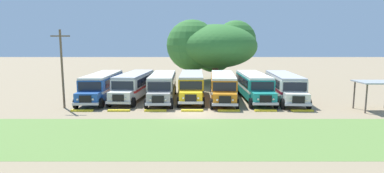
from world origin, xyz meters
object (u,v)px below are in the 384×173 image
parked_bus_slot_0 (102,85)px  parked_bus_slot_3 (191,84)px  parked_bus_slot_5 (253,85)px  utility_pole (62,67)px  parked_bus_slot_1 (134,84)px  parked_bus_slot_2 (163,85)px  broad_shade_tree (213,46)px  parked_bus_slot_4 (223,85)px  waiting_shelter (377,84)px  parked_bus_slot_6 (284,85)px

parked_bus_slot_0 → parked_bus_slot_3: same height
parked_bus_slot_0 → parked_bus_slot_5: (16.74, 0.07, 0.00)m
parked_bus_slot_5 → utility_pole: utility_pole is taller
parked_bus_slot_0 → parked_bus_slot_1: 3.48m
parked_bus_slot_2 → parked_bus_slot_3: size_ratio=1.00×
broad_shade_tree → parked_bus_slot_4: bearing=-89.5°
parked_bus_slot_2 → parked_bus_slot_4: same height
waiting_shelter → utility_pole: bearing=177.6°
utility_pole → waiting_shelter: (29.16, -1.20, -1.51)m
parked_bus_slot_1 → parked_bus_slot_3: bearing=94.7°
parked_bus_slot_4 → parked_bus_slot_1: bearing=-91.3°
parked_bus_slot_1 → utility_pole: utility_pole is taller
waiting_shelter → parked_bus_slot_4: bearing=157.9°
parked_bus_slot_0 → broad_shade_tree: (13.18, 14.03, 4.11)m
parked_bus_slot_0 → parked_bus_slot_1: same height
parked_bus_slot_4 → broad_shade_tree: 14.91m
parked_bus_slot_0 → parked_bus_slot_6: same height
parked_bus_slot_3 → utility_pole: utility_pole is taller
parked_bus_slot_3 → parked_bus_slot_5: bearing=86.3°
parked_bus_slot_1 → parked_bus_slot_5: 13.31m
parked_bus_slot_2 → parked_bus_slot_4: 6.61m
parked_bus_slot_5 → utility_pole: size_ratio=1.46×
parked_bus_slot_3 → waiting_shelter: size_ratio=3.01×
utility_pole → waiting_shelter: 29.22m
parked_bus_slot_6 → broad_shade_tree: (-6.86, 14.34, 4.11)m
parked_bus_slot_4 → parked_bus_slot_6: size_ratio=1.00×
parked_bus_slot_4 → parked_bus_slot_6: bearing=93.6°
parked_bus_slot_5 → parked_bus_slot_6: same height
parked_bus_slot_3 → parked_bus_slot_5: same height
broad_shade_tree → waiting_shelter: 24.28m
parked_bus_slot_0 → broad_shade_tree: size_ratio=0.73×
parked_bus_slot_2 → parked_bus_slot_3: same height
parked_bus_slot_1 → broad_shade_tree: broad_shade_tree is taller
parked_bus_slot_0 → parked_bus_slot_2: same height
parked_bus_slot_5 → broad_shade_tree: broad_shade_tree is taller
parked_bus_slot_5 → waiting_shelter: 11.70m
parked_bus_slot_6 → parked_bus_slot_2: bearing=-86.7°
parked_bus_slot_5 → parked_bus_slot_6: size_ratio=0.99×
parked_bus_slot_0 → parked_bus_slot_5: size_ratio=1.00×
parked_bus_slot_3 → parked_bus_slot_4: bearing=76.1°
parked_bus_slot_1 → waiting_shelter: parked_bus_slot_1 is taller
parked_bus_slot_2 → broad_shade_tree: 16.10m
parked_bus_slot_1 → broad_shade_tree: (9.74, 13.47, 4.11)m
parked_bus_slot_1 → utility_pole: 8.09m
waiting_shelter → parked_bus_slot_6: bearing=141.1°
parked_bus_slot_3 → broad_shade_tree: bearing=166.9°
parked_bus_slot_2 → parked_bus_slot_3: bearing=101.5°
parked_bus_slot_2 → parked_bus_slot_4: size_ratio=0.99×
parked_bus_slot_0 → parked_bus_slot_3: 9.89m
broad_shade_tree → utility_pole: (-15.51, -18.62, -1.74)m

